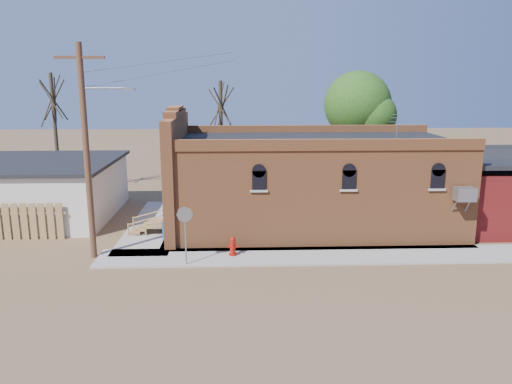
{
  "coord_description": "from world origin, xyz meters",
  "views": [
    {
      "loc": [
        -1.92,
        -19.57,
        7.51
      ],
      "look_at": [
        -1.08,
        3.18,
        2.4
      ],
      "focal_mm": 35.0,
      "sensor_mm": 36.0,
      "label": 1
    }
  ],
  "objects_px": {
    "brick_bar": "(307,183)",
    "trash_barrel": "(168,230)",
    "utility_pole": "(87,148)",
    "stop_sign": "(185,220)",
    "fire_hydrant": "(233,246)"
  },
  "relations": [
    {
      "from": "utility_pole",
      "to": "fire_hydrant",
      "type": "distance_m",
      "value": 7.35
    },
    {
      "from": "brick_bar",
      "to": "stop_sign",
      "type": "distance_m",
      "value": 7.95
    },
    {
      "from": "fire_hydrant",
      "to": "stop_sign",
      "type": "bearing_deg",
      "value": -162.49
    },
    {
      "from": "brick_bar",
      "to": "fire_hydrant",
      "type": "relative_size",
      "value": 20.08
    },
    {
      "from": "brick_bar",
      "to": "utility_pole",
      "type": "bearing_deg",
      "value": -156.31
    },
    {
      "from": "stop_sign",
      "to": "trash_barrel",
      "type": "relative_size",
      "value": 2.95
    },
    {
      "from": "stop_sign",
      "to": "trash_barrel",
      "type": "bearing_deg",
      "value": 125.51
    },
    {
      "from": "stop_sign",
      "to": "trash_barrel",
      "type": "height_order",
      "value": "stop_sign"
    },
    {
      "from": "fire_hydrant",
      "to": "stop_sign",
      "type": "xyz_separation_m",
      "value": [
        -1.91,
        -1.02,
        1.49
      ]
    },
    {
      "from": "utility_pole",
      "to": "fire_hydrant",
      "type": "xyz_separation_m",
      "value": [
        5.97,
        -0.18,
        -4.29
      ]
    },
    {
      "from": "stop_sign",
      "to": "fire_hydrant",
      "type": "bearing_deg",
      "value": 44.18
    },
    {
      "from": "brick_bar",
      "to": "utility_pole",
      "type": "relative_size",
      "value": 1.82
    },
    {
      "from": "utility_pole",
      "to": "brick_bar",
      "type": "bearing_deg",
      "value": 23.69
    },
    {
      "from": "brick_bar",
      "to": "trash_barrel",
      "type": "distance_m",
      "value": 7.47
    },
    {
      "from": "stop_sign",
      "to": "utility_pole",
      "type": "bearing_deg",
      "value": 179.61
    }
  ]
}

